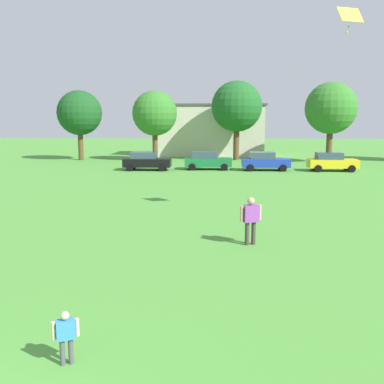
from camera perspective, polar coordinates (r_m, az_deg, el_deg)
ground_plane at (r=35.20m, az=-3.69°, el=1.75°), size 160.00×160.00×0.00m
child_kite_flyer at (r=8.96m, az=-15.85°, el=-16.97°), size 0.46×0.31×1.05m
adult_bystander at (r=16.38m, az=7.51°, el=-3.15°), size 0.79×0.51×1.77m
kite at (r=20.50m, az=19.55°, el=20.39°), size 1.11×0.78×1.06m
parked_car_black_0 at (r=41.07m, az=-5.86°, el=3.98°), size 4.30×2.02×1.68m
parked_car_green_1 at (r=41.43m, az=1.99°, el=4.07°), size 4.30×2.02×1.68m
parked_car_blue_2 at (r=41.20m, az=9.29°, el=3.93°), size 4.30×2.02×1.68m
parked_car_yellow_3 at (r=42.01m, az=17.43°, el=3.72°), size 4.30×2.02×1.68m
tree_far_left at (r=53.15m, az=-14.20°, el=9.76°), size 5.08×5.08×7.92m
tree_left at (r=50.76m, az=-4.79°, el=9.97°), size 5.02×5.02×7.83m
tree_center_left at (r=51.74m, az=5.75°, el=10.81°), size 5.76×5.76×8.98m
tree_center_right at (r=50.49m, az=17.35°, el=10.17°), size 5.50×5.50×8.57m
house_left at (r=58.29m, az=2.38°, el=7.92°), size 13.81×6.94×6.56m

